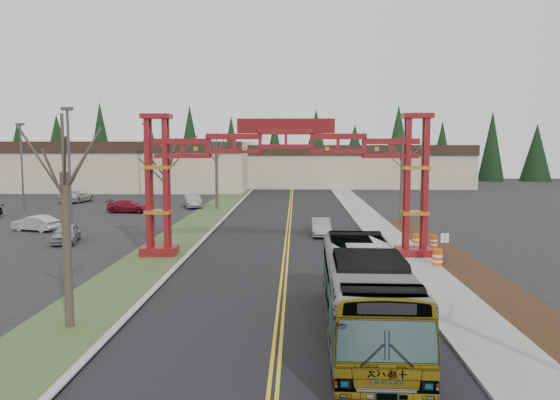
{
  "coord_description": "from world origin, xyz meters",
  "views": [
    {
      "loc": [
        0.64,
        -15.71,
        6.97
      ],
      "look_at": [
        -0.24,
        13.67,
        4.01
      ],
      "focal_mm": 35.0,
      "sensor_mm": 36.0,
      "label": 1
    }
  ],
  "objects_px": {
    "retail_building_east": "(350,165)",
    "light_pole_far": "(147,155)",
    "barrel_south": "(438,258)",
    "bare_tree_median_far": "(216,153)",
    "retail_building_west": "(108,165)",
    "gateway_arch": "(286,161)",
    "street_sign": "(445,243)",
    "light_pole_mid": "(22,160)",
    "bare_tree_right_far": "(402,158)",
    "barrel_mid": "(417,242)",
    "bare_tree_median_mid": "(168,168)",
    "light_pole_near": "(69,161)",
    "silver_sedan": "(321,227)",
    "parked_car_mid_a": "(129,206)",
    "parked_car_far_b": "(77,196)",
    "parked_car_near_a": "(66,233)",
    "barrel_north": "(434,242)",
    "parked_car_near_b": "(35,223)",
    "transit_bus": "(365,293)",
    "parked_car_far_a": "(192,201)",
    "bare_tree_median_near": "(64,173)"
  },
  "relations": [
    {
      "from": "silver_sedan",
      "to": "light_pole_far",
      "type": "bearing_deg",
      "value": 126.08
    },
    {
      "from": "street_sign",
      "to": "light_pole_mid",
      "type": "bearing_deg",
      "value": 145.31
    },
    {
      "from": "retail_building_east",
      "to": "light_pole_far",
      "type": "bearing_deg",
      "value": -139.8
    },
    {
      "from": "bare_tree_median_mid",
      "to": "light_pole_far",
      "type": "relative_size",
      "value": 0.78
    },
    {
      "from": "retail_building_west",
      "to": "barrel_mid",
      "type": "distance_m",
      "value": 64.32
    },
    {
      "from": "bare_tree_median_mid",
      "to": "light_pole_near",
      "type": "height_order",
      "value": "light_pole_near"
    },
    {
      "from": "parked_car_near_b",
      "to": "light_pole_far",
      "type": "bearing_deg",
      "value": -165.88
    },
    {
      "from": "silver_sedan",
      "to": "bare_tree_median_far",
      "type": "xyz_separation_m",
      "value": [
        -10.57,
        17.1,
        5.48
      ]
    },
    {
      "from": "gateway_arch",
      "to": "bare_tree_median_mid",
      "type": "relative_size",
      "value": 2.35
    },
    {
      "from": "parked_car_near_b",
      "to": "street_sign",
      "type": "xyz_separation_m",
      "value": [
        29.71,
        -12.4,
        0.78
      ]
    },
    {
      "from": "street_sign",
      "to": "barrel_north",
      "type": "xyz_separation_m",
      "value": [
        0.79,
        5.56,
        -0.96
      ]
    },
    {
      "from": "bare_tree_median_far",
      "to": "light_pole_mid",
      "type": "xyz_separation_m",
      "value": [
        -20.43,
        -1.91,
        -0.78
      ]
    },
    {
      "from": "silver_sedan",
      "to": "parked_car_near_a",
      "type": "bearing_deg",
      "value": -169.22
    },
    {
      "from": "parked_car_mid_a",
      "to": "light_pole_near",
      "type": "xyz_separation_m",
      "value": [
        -0.56,
        -13.18,
        5.08
      ]
    },
    {
      "from": "bare_tree_right_far",
      "to": "barrel_mid",
      "type": "relative_size",
      "value": 7.75
    },
    {
      "from": "retail_building_east",
      "to": "street_sign",
      "type": "relative_size",
      "value": 19.16
    },
    {
      "from": "light_pole_mid",
      "to": "parked_car_mid_a",
      "type": "bearing_deg",
      "value": -6.44
    },
    {
      "from": "retail_building_east",
      "to": "parked_car_mid_a",
      "type": "height_order",
      "value": "retail_building_east"
    },
    {
      "from": "parked_car_far_a",
      "to": "barrel_south",
      "type": "relative_size",
      "value": 4.35
    },
    {
      "from": "retail_building_west",
      "to": "parked_car_mid_a",
      "type": "bearing_deg",
      "value": -67.43
    },
    {
      "from": "parked_car_far_b",
      "to": "gateway_arch",
      "type": "bearing_deg",
      "value": 137.47
    },
    {
      "from": "light_pole_mid",
      "to": "light_pole_far",
      "type": "bearing_deg",
      "value": 56.5
    },
    {
      "from": "gateway_arch",
      "to": "retail_building_east",
      "type": "height_order",
      "value": "gateway_arch"
    },
    {
      "from": "retail_building_west",
      "to": "barrel_north",
      "type": "height_order",
      "value": "retail_building_west"
    },
    {
      "from": "light_pole_near",
      "to": "light_pole_far",
      "type": "distance_m",
      "value": 28.8
    },
    {
      "from": "light_pole_far",
      "to": "parked_car_far_b",
      "type": "bearing_deg",
      "value": -142.83
    },
    {
      "from": "parked_car_mid_a",
      "to": "retail_building_west",
      "type": "bearing_deg",
      "value": 28.06
    },
    {
      "from": "retail_building_west",
      "to": "light_pole_mid",
      "type": "xyz_separation_m",
      "value": [
        1.57,
        -30.74,
        1.6
      ]
    },
    {
      "from": "bare_tree_right_far",
      "to": "light_pole_mid",
      "type": "relative_size",
      "value": 0.85
    },
    {
      "from": "transit_bus",
      "to": "bare_tree_median_near",
      "type": "height_order",
      "value": "bare_tree_median_near"
    },
    {
      "from": "parked_car_far_a",
      "to": "bare_tree_median_mid",
      "type": "height_order",
      "value": "bare_tree_median_mid"
    },
    {
      "from": "parked_car_near_a",
      "to": "parked_car_far_b",
      "type": "relative_size",
      "value": 0.77
    },
    {
      "from": "light_pole_near",
      "to": "light_pole_far",
      "type": "xyz_separation_m",
      "value": [
        -1.77,
        28.74,
        -0.02
      ]
    },
    {
      "from": "light_pole_mid",
      "to": "barrel_north",
      "type": "distance_m",
      "value": 43.71
    },
    {
      "from": "barrel_south",
      "to": "bare_tree_median_far",
      "type": "bearing_deg",
      "value": 120.94
    },
    {
      "from": "retail_building_east",
      "to": "bare_tree_median_mid",
      "type": "height_order",
      "value": "bare_tree_median_mid"
    },
    {
      "from": "parked_car_near_a",
      "to": "barrel_mid",
      "type": "xyz_separation_m",
      "value": [
        24.59,
        -1.72,
        -0.17
      ]
    },
    {
      "from": "bare_tree_median_far",
      "to": "retail_building_east",
      "type": "bearing_deg",
      "value": 63.96
    },
    {
      "from": "barrel_mid",
      "to": "transit_bus",
      "type": "bearing_deg",
      "value": -108.26
    },
    {
      "from": "bare_tree_median_near",
      "to": "light_pole_near",
      "type": "height_order",
      "value": "light_pole_near"
    },
    {
      "from": "light_pole_mid",
      "to": "barrel_mid",
      "type": "distance_m",
      "value": 42.73
    },
    {
      "from": "parked_car_far_a",
      "to": "bare_tree_median_far",
      "type": "height_order",
      "value": "bare_tree_median_far"
    },
    {
      "from": "retail_building_east",
      "to": "gateway_arch",
      "type": "bearing_deg",
      "value": -99.17
    },
    {
      "from": "retail_building_east",
      "to": "barrel_north",
      "type": "distance_m",
      "value": 59.25
    },
    {
      "from": "bare_tree_right_far",
      "to": "barrel_mid",
      "type": "xyz_separation_m",
      "value": [
        -1.24,
        -12.06,
        -5.32
      ]
    },
    {
      "from": "transit_bus",
      "to": "light_pole_mid",
      "type": "height_order",
      "value": "light_pole_mid"
    },
    {
      "from": "retail_building_east",
      "to": "barrel_mid",
      "type": "relative_size",
      "value": 37.19
    },
    {
      "from": "retail_building_east",
      "to": "bare_tree_right_far",
      "type": "relative_size",
      "value": 4.8
    },
    {
      "from": "retail_building_west",
      "to": "gateway_arch",
      "type": "bearing_deg",
      "value": -60.93
    },
    {
      "from": "barrel_south",
      "to": "barrel_north",
      "type": "bearing_deg",
      "value": 78.16
    }
  ]
}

